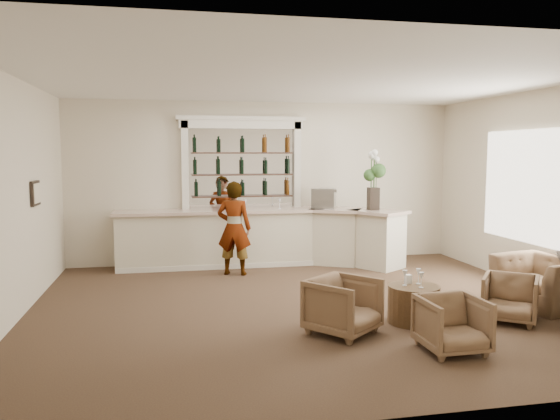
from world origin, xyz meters
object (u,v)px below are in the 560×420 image
Objects in this scene: armchair_left at (343,306)px; flower_vase at (374,176)px; espresso_machine at (324,198)px; sommelier at (234,228)px; armchair_right at (510,298)px; cocktail_table at (413,304)px; armchair_far at (541,282)px; bar_counter at (262,237)px; armchair_center at (452,324)px.

armchair_left is 4.44m from flower_vase.
flower_vase is at bearing -5.68° from espresso_machine.
sommelier is 4.90m from armchair_right.
espresso_machine is at bearing 91.51° from cocktail_table.
cocktail_table is at bearing -97.50° from armchair_far.
armchair_right reaches higher than cocktail_table.
armchair_right is at bearing -74.40° from armchair_far.
cocktail_table is 1.10m from armchair_left.
bar_counter is at bearing -152.51° from armchair_far.
sommelier is 2.94m from flower_vase.
armchair_center is 2.65m from armchair_far.
sommelier is at bearing -142.11° from armchair_far.
armchair_far is at bearing 31.66° from armchair_center.
armchair_right is 1.06m from armchair_far.
armchair_left is (0.95, -3.61, -0.52)m from sommelier.
espresso_machine is at bearing -142.15° from sommelier.
armchair_center is at bearing -73.56° from armchair_far.
sommelier reaches higher than armchair_far.
bar_counter is 2.52m from flower_vase.
sommelier reaches higher than armchair_right.
armchair_right is at bearing -9.49° from cocktail_table.
armchair_left is 0.69× the size of armchair_far.
cocktail_table is at bearing -102.27° from flower_vase.
flower_vase reaches higher than bar_counter.
armchair_far is at bearing -28.98° from armchair_left.
cocktail_table is 0.58× the size of flower_vase.
cocktail_table is 3.97m from sommelier.
bar_counter is 8.22× the size of armchair_right.
bar_counter is at bearing 160.33° from armchair_right.
armchair_center is at bearing -78.92° from armchair_left.
cocktail_table is at bearing -64.90° from espresso_machine.
armchair_center is 1.01× the size of armchair_right.
cocktail_table is at bearing -71.21° from bar_counter.
armchair_right is at bearing 32.22° from armchair_center.
armchair_right is 4.57m from espresso_machine.
espresso_machine is (-2.29, 3.67, 0.98)m from armchair_far.
armchair_left is at bearing 123.65° from sommelier.
flower_vase is (2.14, -0.52, 1.23)m from bar_counter.
flower_vase is (-0.53, 3.74, 1.48)m from armchair_right.
flower_vase is at bearing -157.68° from sommelier.
espresso_machine reaches higher than armchair_center.
armchair_left reaches higher than armchair_center.
armchair_center is at bearing 132.80° from sommelier.
flower_vase is at bearing -13.60° from bar_counter.
armchair_left is 0.67× the size of flower_vase.
sommelier is at bearing 112.65° from armchair_center.
bar_counter is at bearing 103.33° from armchair_center.
sommelier is at bearing -133.05° from bar_counter.
bar_counter is at bearing 108.79° from cocktail_table.
espresso_machine is (-0.06, 5.11, 1.02)m from armchair_center.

